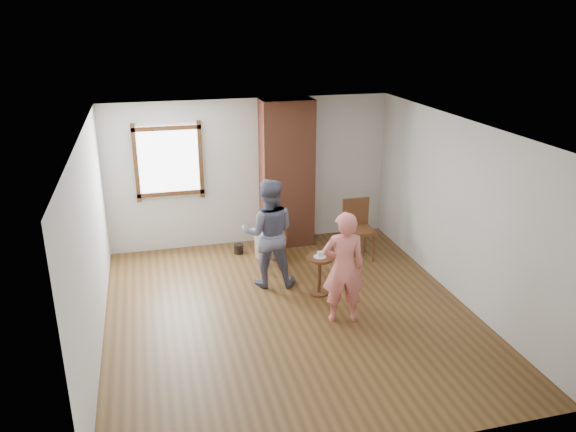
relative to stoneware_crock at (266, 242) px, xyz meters
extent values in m
plane|color=brown|center=(-0.10, -2.02, -0.25)|extent=(5.50, 5.50, 0.00)
cube|color=silver|center=(-0.10, 0.73, 1.05)|extent=(5.00, 0.04, 2.60)
cube|color=silver|center=(-2.60, -2.02, 1.05)|extent=(0.04, 5.50, 2.60)
cube|color=silver|center=(2.40, -2.02, 1.05)|extent=(0.04, 5.50, 2.60)
cube|color=white|center=(-0.10, -2.02, 2.35)|extent=(5.00, 5.50, 0.04)
cube|color=#563218|center=(-1.50, 0.69, 1.35)|extent=(1.14, 0.06, 1.34)
cube|color=white|center=(-1.50, 0.71, 1.35)|extent=(1.00, 0.02, 1.20)
cube|color=brown|center=(0.50, 0.48, 1.05)|extent=(0.90, 0.50, 2.60)
cylinder|color=#C4AC8D|center=(0.00, 0.00, 0.00)|extent=(0.52, 0.52, 0.50)
cylinder|color=black|center=(-0.44, 0.22, -0.17)|extent=(0.21, 0.21, 0.17)
cube|color=brown|center=(0.00, -0.54, 0.21)|extent=(0.54, 0.54, 0.05)
cylinder|color=brown|center=(-0.22, -0.65, -0.02)|extent=(0.04, 0.04, 0.47)
cylinder|color=brown|center=(0.12, -0.76, -0.02)|extent=(0.04, 0.04, 0.47)
cylinder|color=brown|center=(-0.12, -0.32, -0.02)|extent=(0.04, 0.04, 0.47)
cylinder|color=brown|center=(0.22, -0.42, -0.02)|extent=(0.04, 0.04, 0.47)
cube|color=brown|center=(0.06, -0.35, 0.45)|extent=(0.43, 0.17, 0.47)
cube|color=brown|center=(1.50, -0.50, 0.26)|extent=(0.47, 0.47, 0.06)
cylinder|color=brown|center=(1.31, -0.69, 0.00)|extent=(0.05, 0.05, 0.51)
cylinder|color=brown|center=(1.69, -0.69, 0.00)|extent=(0.05, 0.05, 0.51)
cylinder|color=brown|center=(1.31, -0.30, 0.00)|extent=(0.05, 0.05, 0.51)
cylinder|color=brown|center=(1.70, -0.31, 0.00)|extent=(0.05, 0.05, 0.51)
cube|color=brown|center=(1.50, -0.28, 0.51)|extent=(0.47, 0.05, 0.51)
cylinder|color=brown|center=(0.47, -1.56, 0.33)|extent=(0.40, 0.40, 0.04)
cylinder|color=brown|center=(0.47, -1.56, 0.04)|extent=(0.06, 0.06, 0.54)
cylinder|color=brown|center=(0.47, -1.56, -0.24)|extent=(0.28, 0.28, 0.03)
cylinder|color=white|center=(0.47, -1.56, 0.35)|extent=(0.18, 0.18, 0.01)
cube|color=white|center=(0.48, -1.56, 0.39)|extent=(0.08, 0.07, 0.06)
imported|color=#131534|center=(-0.18, -1.05, 0.59)|extent=(0.94, 0.80, 1.68)
imported|color=#F07D78|center=(0.54, -2.37, 0.53)|extent=(0.63, 0.48, 1.56)
camera|label=1|loc=(-1.86, -8.70, 3.70)|focal=35.00mm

